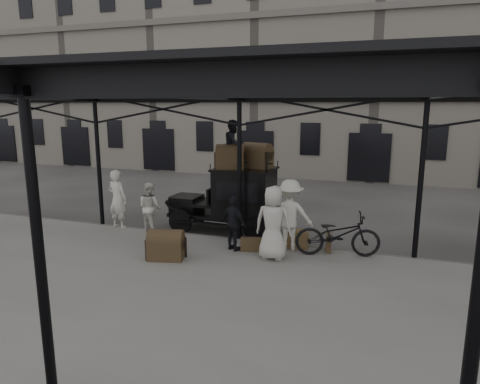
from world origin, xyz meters
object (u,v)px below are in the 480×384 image
object	(u,v)px
bicycle	(338,234)
steamer_trunk_platform	(166,247)
porter_left	(118,199)
steamer_trunk_roof_near	(230,159)
porter_official	(234,223)
taxi	(236,197)

from	to	relation	value
bicycle	steamer_trunk_platform	bearing A→B (deg)	98.72
porter_left	bicycle	size ratio (longest dim) A/B	0.86
bicycle	steamer_trunk_roof_near	bearing A→B (deg)	55.76
bicycle	steamer_trunk_roof_near	world-z (taller)	steamer_trunk_roof_near
porter_official	porter_left	bearing A→B (deg)	18.14
bicycle	porter_official	bearing A→B (deg)	86.48
porter_left	bicycle	xyz separation A→B (m)	(7.20, -0.34, -0.38)
steamer_trunk_roof_near	steamer_trunk_platform	bearing A→B (deg)	-115.15
taxi	bicycle	distance (m)	3.87
porter_left	porter_official	world-z (taller)	porter_left
porter_left	steamer_trunk_platform	bearing A→B (deg)	152.87
porter_official	steamer_trunk_platform	size ratio (longest dim) A/B	1.70
porter_official	taxi	bearing A→B (deg)	-42.39
porter_left	steamer_trunk_platform	size ratio (longest dim) A/B	2.13
bicycle	steamer_trunk_platform	xyz separation A→B (m)	(-4.26, -1.77, -0.26)
porter_left	bicycle	world-z (taller)	porter_left
taxi	steamer_trunk_platform	xyz separation A→B (m)	(-0.76, -3.35, -0.72)
porter_left	steamer_trunk_roof_near	size ratio (longest dim) A/B	2.22
taxi	porter_left	size ratio (longest dim) A/B	1.86
porter_official	steamer_trunk_roof_near	size ratio (longest dim) A/B	1.78
porter_left	steamer_trunk_roof_near	xyz separation A→B (m)	(3.62, 1.00, 1.37)
taxi	porter_official	distance (m)	2.22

